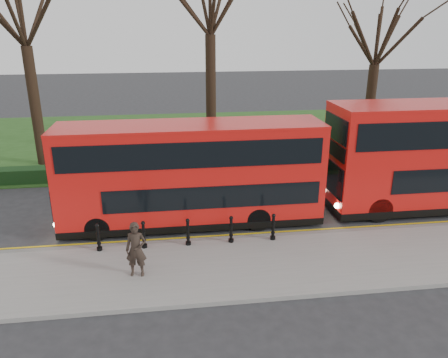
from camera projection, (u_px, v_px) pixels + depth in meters
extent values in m
plane|color=#28282B|center=(188.00, 232.00, 17.50)|extent=(120.00, 120.00, 0.00)
cube|color=gray|center=(193.00, 270.00, 14.67)|extent=(60.00, 4.00, 0.15)
cube|color=slate|center=(190.00, 242.00, 16.54)|extent=(60.00, 0.25, 0.16)
cube|color=#224717|center=(177.00, 138.00, 31.48)|extent=(60.00, 18.00, 0.06)
cube|color=black|center=(181.00, 169.00, 23.71)|extent=(60.00, 0.90, 0.80)
cube|color=yellow|center=(189.00, 240.00, 16.84)|extent=(60.00, 0.10, 0.01)
cube|color=yellow|center=(189.00, 237.00, 17.03)|extent=(60.00, 0.10, 0.01)
cylinder|color=black|center=(35.00, 108.00, 24.69)|extent=(0.60, 0.60, 6.72)
cylinder|color=black|center=(211.00, 99.00, 25.84)|extent=(0.60, 0.60, 7.27)
cylinder|color=black|center=(369.00, 110.00, 27.40)|extent=(0.60, 0.60, 5.50)
cylinder|color=black|center=(98.00, 238.00, 15.61)|extent=(0.15, 0.15, 1.00)
cylinder|color=black|center=(144.00, 235.00, 15.81)|extent=(0.15, 0.15, 1.00)
cylinder|color=black|center=(188.00, 232.00, 16.01)|extent=(0.15, 0.15, 1.00)
cylinder|color=black|center=(231.00, 230.00, 16.21)|extent=(0.15, 0.15, 1.00)
cylinder|color=black|center=(273.00, 227.00, 16.41)|extent=(0.15, 0.15, 1.00)
cube|color=red|center=(191.00, 171.00, 17.56)|extent=(10.49, 2.38, 3.86)
cube|color=black|center=(193.00, 216.00, 18.23)|extent=(10.51, 2.40, 0.29)
cube|color=black|center=(214.00, 197.00, 16.76)|extent=(8.39, 0.04, 0.91)
cube|color=black|center=(193.00, 155.00, 16.09)|extent=(9.92, 0.04, 1.00)
cube|color=black|center=(55.00, 170.00, 16.79)|extent=(0.06, 2.10, 0.52)
cylinder|color=black|center=(97.00, 228.00, 16.72)|extent=(0.95, 0.29, 0.95)
cylinder|color=black|center=(104.00, 207.00, 18.67)|extent=(0.95, 0.29, 0.95)
cylinder|color=black|center=(258.00, 219.00, 17.50)|extent=(0.95, 0.29, 0.95)
cylinder|color=black|center=(249.00, 199.00, 19.46)|extent=(0.95, 0.29, 0.95)
cube|color=black|center=(334.00, 149.00, 18.33)|extent=(0.06, 2.36, 0.59)
cylinder|color=black|center=(379.00, 210.00, 18.24)|extent=(1.07, 0.32, 1.07)
cylinder|color=black|center=(356.00, 189.00, 20.44)|extent=(1.07, 0.32, 1.07)
imported|color=#2D221C|center=(136.00, 250.00, 13.94)|extent=(0.72, 0.52, 1.85)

